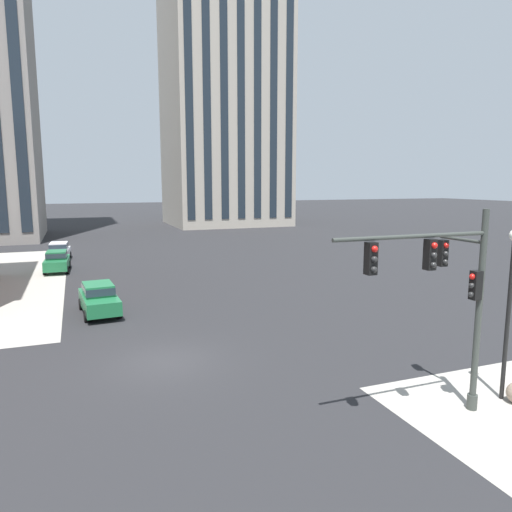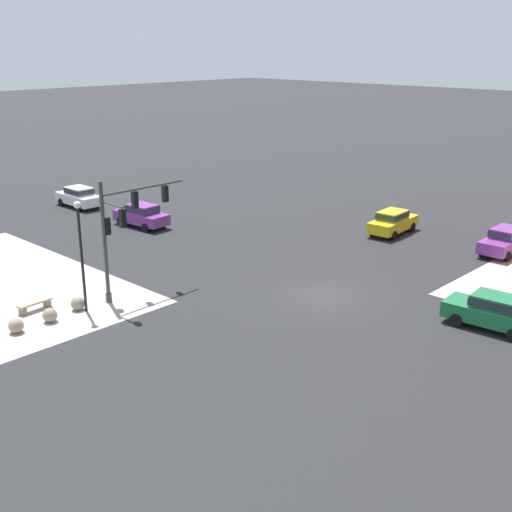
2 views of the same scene
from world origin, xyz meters
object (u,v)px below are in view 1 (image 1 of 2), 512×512
Objects in this scene: street_lamp_corner_near at (510,296)px; car_parked_curb at (99,297)px; car_cross_eastbound at (57,260)px; traffic_signal_main at (450,287)px; car_main_northbound_near at (59,251)px.

street_lamp_corner_near is 20.08m from car_parked_curb.
car_cross_eastbound is (-14.67, 30.33, -2.63)m from street_lamp_corner_near.
street_lamp_corner_near is at bearing -64.19° from car_cross_eastbound.
traffic_signal_main is 1.42× the size of car_main_northbound_near.
car_cross_eastbound is at bearing -89.99° from car_main_northbound_near.
traffic_signal_main is at bearing -71.43° from car_main_northbound_near.
car_parked_curb is (2.58, -20.36, 0.00)m from car_main_northbound_near.
car_parked_curb is at bearing -79.90° from car_cross_eastbound.
car_main_northbound_near is 1.01× the size of car_cross_eastbound.
car_main_northbound_near is (-14.67, 36.17, -2.63)m from street_lamp_corner_near.
car_parked_curb is at bearing -82.76° from car_main_northbound_near.
car_main_northbound_near and car_parked_curb have the same top height.
traffic_signal_main is 1.42× the size of car_parked_curb.
car_main_northbound_near and car_cross_eastbound have the same top height.
car_main_northbound_near is at bearing 90.01° from car_cross_eastbound.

